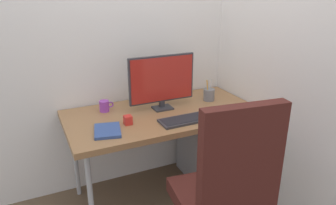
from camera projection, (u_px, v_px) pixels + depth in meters
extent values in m
plane|color=brown|center=(163.00, 193.00, 2.65)|extent=(8.00, 8.00, 0.00)
cube|color=white|center=(142.00, 15.00, 2.49)|extent=(3.07, 0.04, 2.80)
cube|color=white|center=(272.00, 18.00, 2.25)|extent=(0.04, 2.37, 2.80)
cube|color=#996B42|center=(163.00, 115.00, 2.40)|extent=(1.44, 0.73, 0.04)
cylinder|color=#B2B5BA|center=(91.00, 199.00, 2.04)|extent=(0.04, 0.04, 0.68)
cylinder|color=#B2B5BA|center=(251.00, 156.00, 2.54)|extent=(0.04, 0.04, 0.68)
cylinder|color=#B2B5BA|center=(75.00, 157.00, 2.52)|extent=(0.04, 0.04, 0.68)
cylinder|color=#B2B5BA|center=(212.00, 128.00, 3.02)|extent=(0.04, 0.04, 0.68)
cube|color=#4C1E19|center=(217.00, 197.00, 1.90)|extent=(0.55, 0.50, 0.09)
cube|color=#4C1E19|center=(241.00, 164.00, 1.58)|extent=(0.45, 0.12, 0.62)
cube|color=gray|center=(209.00, 145.00, 2.77)|extent=(0.37, 0.53, 0.62)
cube|color=#262628|center=(228.00, 146.00, 2.50)|extent=(0.18, 0.01, 0.02)
cube|color=#333338|center=(163.00, 108.00, 2.46)|extent=(0.15, 0.12, 0.01)
cube|color=#333338|center=(162.00, 103.00, 2.45)|extent=(0.04, 0.02, 0.06)
cube|color=#333338|center=(162.00, 79.00, 2.39)|extent=(0.52, 0.02, 0.36)
cube|color=#B2261E|center=(162.00, 79.00, 2.38)|extent=(0.50, 0.01, 0.33)
cube|color=#333338|center=(187.00, 120.00, 2.24)|extent=(0.39, 0.16, 0.02)
cube|color=black|center=(187.00, 118.00, 2.24)|extent=(0.36, 0.13, 0.00)
ellipsoid|color=#9EA0A5|center=(232.00, 111.00, 2.37)|extent=(0.07, 0.09, 0.04)
cylinder|color=slate|center=(209.00, 95.00, 2.62)|extent=(0.09, 0.09, 0.10)
cylinder|color=silver|center=(209.00, 87.00, 2.59)|extent=(0.03, 0.01, 0.13)
cylinder|color=silver|center=(210.00, 87.00, 2.60)|extent=(0.03, 0.01, 0.13)
torus|color=#337FD8|center=(209.00, 94.00, 2.62)|extent=(0.04, 0.04, 0.01)
cylinder|color=orange|center=(207.00, 89.00, 2.59)|extent=(0.02, 0.02, 0.15)
cube|color=#334C8C|center=(107.00, 131.00, 2.07)|extent=(0.21, 0.25, 0.02)
cylinder|color=purple|center=(104.00, 106.00, 2.39)|extent=(0.07, 0.07, 0.08)
torus|color=purple|center=(111.00, 105.00, 2.41)|extent=(0.05, 0.01, 0.05)
cube|color=red|center=(128.00, 120.00, 2.18)|extent=(0.05, 0.05, 0.06)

